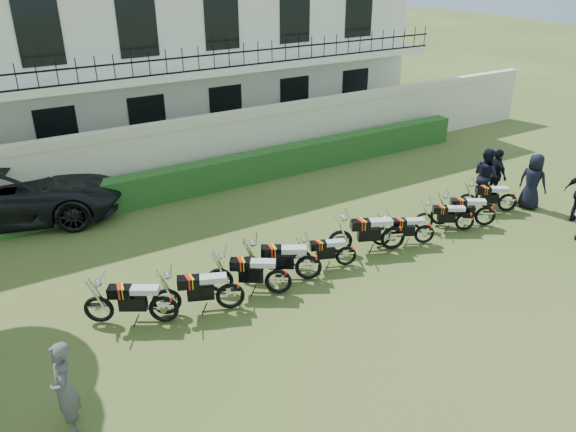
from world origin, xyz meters
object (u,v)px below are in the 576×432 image
at_px(motorcycle_8, 486,212).
at_px(officer_5, 496,174).
at_px(motorcycle_5, 393,232).
at_px(motorcycle_9, 508,198).
at_px(motorcycle_3, 309,261).
at_px(suv, 7,192).
at_px(officer_3, 533,181).
at_px(motorcycle_0, 163,303).
at_px(motorcycle_2, 278,276).
at_px(motorcycle_6, 425,230).
at_px(inspector, 64,388).
at_px(motorcycle_4, 346,251).
at_px(motorcycle_7, 465,217).
at_px(officer_4, 486,176).
at_px(motorcycle_1, 230,290).

distance_m(motorcycle_8, officer_5, 2.21).
relative_size(motorcycle_5, motorcycle_9, 1.23).
bearing_deg(motorcycle_3, suv, 67.81).
height_order(suv, officer_3, suv).
relative_size(motorcycle_0, motorcycle_9, 1.12).
relative_size(motorcycle_2, motorcycle_3, 0.94).
bearing_deg(motorcycle_6, motorcycle_0, 113.19).
xyz_separation_m(inspector, officer_5, (13.65, 2.95, -0.03)).
height_order(motorcycle_6, officer_3, officer_3).
bearing_deg(motorcycle_9, suv, 92.16).
bearing_deg(motorcycle_6, motorcycle_8, -67.77).
bearing_deg(motorcycle_6, motorcycle_4, 111.67).
bearing_deg(motorcycle_7, motorcycle_4, 119.64).
bearing_deg(motorcycle_3, inspector, 137.49).
relative_size(motorcycle_7, motorcycle_8, 0.92).
relative_size(motorcycle_2, inspector, 0.99).
xyz_separation_m(motorcycle_2, motorcycle_8, (6.87, -0.01, -0.03)).
xyz_separation_m(motorcycle_0, suv, (-2.12, 7.19, 0.38)).
bearing_deg(motorcycle_3, motorcycle_2, 129.58).
bearing_deg(motorcycle_7, motorcycle_3, 120.91).
relative_size(suv, officer_3, 3.69).
distance_m(motorcycle_3, motorcycle_5, 2.72).
height_order(motorcycle_5, officer_4, officer_4).
bearing_deg(motorcycle_1, motorcycle_4, -64.46).
bearing_deg(motorcycle_9, motorcycle_3, 122.33).
distance_m(motorcycle_0, motorcycle_8, 9.52).
distance_m(motorcycle_3, motorcycle_6, 3.69).
xyz_separation_m(motorcycle_0, motorcycle_5, (6.30, -0.03, 0.02)).
bearing_deg(motorcycle_6, motorcycle_3, 113.78).
height_order(motorcycle_8, officer_5, officer_5).
height_order(motorcycle_0, officer_4, officer_4).
relative_size(suv, officer_4, 3.60).
xyz_separation_m(motorcycle_4, motorcycle_9, (6.11, 0.09, 0.03)).
bearing_deg(motorcycle_1, officer_3, -67.11).
distance_m(motorcycle_9, officer_5, 1.08).
distance_m(motorcycle_1, motorcycle_5, 4.87).
height_order(motorcycle_2, suv, suv).
bearing_deg(motorcycle_4, motorcycle_1, 114.28).
distance_m(motorcycle_5, officer_4, 4.61).
bearing_deg(suv, officer_5, -99.67).
bearing_deg(officer_3, motorcycle_0, 76.33).
distance_m(motorcycle_9, suv, 14.84).
bearing_deg(officer_5, officer_3, -143.95).
bearing_deg(motorcycle_5, suv, 72.22).
bearing_deg(officer_4, officer_5, -79.31).
xyz_separation_m(motorcycle_0, motorcycle_9, (10.86, 0.02, -0.05)).
height_order(motorcycle_5, motorcycle_7, motorcycle_5).
height_order(motorcycle_2, motorcycle_5, motorcycle_5).
distance_m(motorcycle_3, officer_4, 7.31).
height_order(motorcycle_1, motorcycle_2, motorcycle_1).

